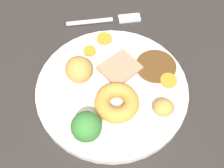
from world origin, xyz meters
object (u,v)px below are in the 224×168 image
(yorkshire_pudding, at_px, (117,102))
(broccoli_floret, at_px, (86,127))
(roast_potato_left, at_px, (164,107))
(carrot_coin_side, at_px, (169,80))
(roast_potato_right, at_px, (79,69))
(dinner_plate, at_px, (112,89))
(fork, at_px, (106,20))
(meat_slice_main, at_px, (120,68))
(carrot_coin_back, at_px, (104,39))
(carrot_coin_front, at_px, (90,51))

(yorkshire_pudding, distance_m, broccoli_floret, 0.07)
(roast_potato_left, bearing_deg, carrot_coin_side, 152.97)
(roast_potato_right, distance_m, carrot_coin_side, 0.16)
(dinner_plate, xyz_separation_m, fork, (-0.17, 0.02, -0.00))
(meat_slice_main, relative_size, carrot_coin_back, 2.17)
(carrot_coin_back, bearing_deg, roast_potato_left, 19.82)
(dinner_plate, bearing_deg, fork, 171.67)
(carrot_coin_side, bearing_deg, yorkshire_pudding, -73.61)
(dinner_plate, relative_size, broccoli_floret, 5.06)
(meat_slice_main, height_order, roast_potato_left, roast_potato_left)
(yorkshire_pudding, bearing_deg, meat_slice_main, 163.03)
(roast_potato_left, distance_m, roast_potato_right, 0.16)
(carrot_coin_front, distance_m, fork, 0.10)
(yorkshire_pudding, distance_m, fork, 0.21)
(roast_potato_left, bearing_deg, roast_potato_right, -128.58)
(roast_potato_left, height_order, roast_potato_right, roast_potato_right)
(roast_potato_right, relative_size, carrot_coin_side, 1.70)
(carrot_coin_back, bearing_deg, yorkshire_pudding, -3.56)
(carrot_coin_side, xyz_separation_m, broccoli_floret, (0.07, -0.16, 0.03))
(carrot_coin_back, distance_m, carrot_coin_side, 0.15)
(roast_potato_left, bearing_deg, broccoli_floret, -83.70)
(yorkshire_pudding, height_order, roast_potato_right, roast_potato_right)
(meat_slice_main, xyz_separation_m, carrot_coin_front, (-0.05, -0.05, -0.00))
(dinner_plate, relative_size, carrot_coin_side, 9.04)
(carrot_coin_front, bearing_deg, broccoli_floret, -11.02)
(roast_potato_left, relative_size, fork, 0.23)
(carrot_coin_side, height_order, broccoli_floret, broccoli_floret)
(meat_slice_main, height_order, broccoli_floret, broccoli_floret)
(dinner_plate, height_order, carrot_coin_front, carrot_coin_front)
(roast_potato_left, relative_size, carrot_coin_back, 1.17)
(yorkshire_pudding, distance_m, roast_potato_right, 0.09)
(carrot_coin_side, xyz_separation_m, fork, (-0.18, -0.07, -0.01))
(yorkshire_pudding, bearing_deg, carrot_coin_front, -168.98)
(broccoli_floret, bearing_deg, meat_slice_main, 145.12)
(meat_slice_main, height_order, carrot_coin_side, meat_slice_main)
(carrot_coin_front, relative_size, carrot_coin_side, 0.79)
(roast_potato_right, xyz_separation_m, fork, (-0.14, 0.08, -0.03))
(meat_slice_main, xyz_separation_m, broccoli_floret, (0.11, -0.08, 0.02))
(yorkshire_pudding, height_order, carrot_coin_front, yorkshire_pudding)
(carrot_coin_front, bearing_deg, yorkshire_pudding, 11.02)
(meat_slice_main, bearing_deg, roast_potato_right, -89.74)
(carrot_coin_front, bearing_deg, carrot_coin_side, 52.66)
(dinner_plate, height_order, yorkshire_pudding, yorkshire_pudding)
(roast_potato_right, bearing_deg, carrot_coin_side, 74.09)
(yorkshire_pudding, xyz_separation_m, broccoli_floret, (0.04, -0.06, 0.02))
(dinner_plate, bearing_deg, carrot_coin_back, 175.38)
(yorkshire_pudding, distance_m, carrot_coin_side, 0.10)
(dinner_plate, distance_m, meat_slice_main, 0.04)
(carrot_coin_back, xyz_separation_m, carrot_coin_side, (0.12, 0.09, 0.00))
(carrot_coin_back, bearing_deg, fork, 165.00)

